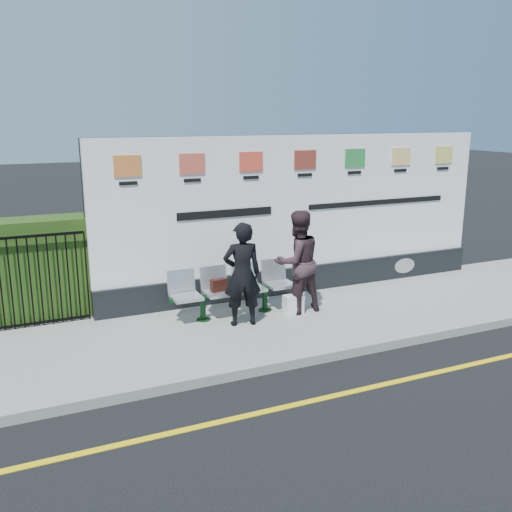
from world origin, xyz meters
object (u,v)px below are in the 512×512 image
(billboard, at_px, (302,225))
(woman_left, at_px, (242,274))
(bench, at_px, (235,302))
(woman_right, at_px, (297,262))

(billboard, relative_size, woman_left, 4.67)
(billboard, distance_m, bench, 2.21)
(billboard, height_order, bench, billboard)
(woman_left, height_order, woman_right, woman_right)
(woman_left, distance_m, woman_right, 1.14)
(billboard, bearing_deg, woman_left, -144.17)
(billboard, distance_m, woman_right, 1.34)
(bench, distance_m, woman_right, 1.28)
(woman_right, bearing_deg, billboard, -126.88)
(bench, relative_size, woman_left, 1.29)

